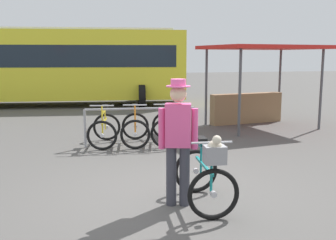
% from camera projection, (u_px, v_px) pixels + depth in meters
% --- Properties ---
extents(ground_plane, '(80.00, 80.00, 0.00)m').
position_uv_depth(ground_plane, '(166.00, 194.00, 5.90)').
color(ground_plane, '#514F4C').
extents(bike_rack_rail, '(2.50, 0.30, 0.88)m').
position_uv_depth(bike_rack_rail, '(140.00, 118.00, 8.94)').
color(bike_rack_rail, '#99999E').
rests_on(bike_rack_rail, ground).
extents(racked_bike_yellow, '(0.87, 1.23, 0.98)m').
position_uv_depth(racked_bike_yellow, '(104.00, 129.00, 9.03)').
color(racked_bike_yellow, black).
rests_on(racked_bike_yellow, ground).
extents(racked_bike_orange, '(0.83, 1.18, 0.97)m').
position_uv_depth(racked_bike_orange, '(135.00, 129.00, 9.14)').
color(racked_bike_orange, black).
rests_on(racked_bike_orange, ground).
extents(racked_bike_red, '(0.91, 1.23, 0.97)m').
position_uv_depth(racked_bike_red, '(165.00, 128.00, 9.25)').
color(racked_bike_red, black).
rests_on(racked_bike_red, ground).
extents(featured_bicycle, '(0.77, 1.23, 1.09)m').
position_uv_depth(featured_bicycle, '(206.00, 173.00, 5.27)').
color(featured_bicycle, black).
rests_on(featured_bicycle, ground).
extents(person_with_featured_bike, '(0.51, 0.32, 1.72)m').
position_uv_depth(person_with_featured_bike, '(178.00, 137.00, 5.32)').
color(person_with_featured_bike, '#383842').
rests_on(person_with_featured_bike, ground).
extents(bus_distant, '(10.25, 4.28, 3.08)m').
position_uv_depth(bus_distant, '(60.00, 63.00, 16.16)').
color(bus_distant, yellow).
rests_on(bus_distant, ground).
extents(market_stall, '(3.38, 2.70, 2.30)m').
position_uv_depth(market_stall, '(255.00, 78.00, 11.50)').
color(market_stall, '#4C4C51').
rests_on(market_stall, ground).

